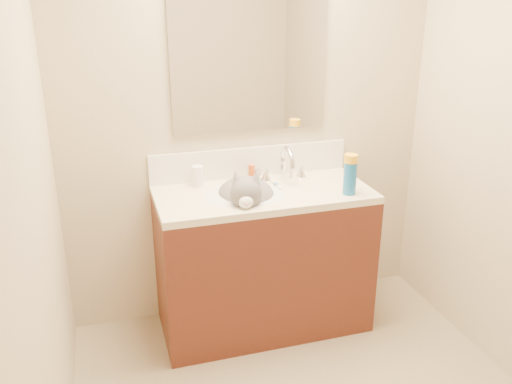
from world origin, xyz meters
TOP-DOWN VIEW (x-y plane):
  - room_shell at (0.00, 0.00)m, footprint 2.24×2.54m
  - vanity_cabinet at (0.00, 0.97)m, footprint 1.20×0.55m
  - counter_slab at (0.00, 0.97)m, footprint 1.20×0.55m
  - basin at (-0.12, 0.94)m, footprint 0.45×0.36m
  - faucet at (0.18, 1.11)m, footprint 0.28×0.20m
  - cat at (-0.11, 0.95)m, footprint 0.41×0.48m
  - backsplash at (0.00, 1.24)m, footprint 1.20×0.02m
  - mirror at (0.00, 1.24)m, footprint 0.90×0.02m
  - pill_bottle at (-0.33, 1.16)m, footprint 0.08×0.08m
  - pill_label at (-0.33, 1.16)m, footprint 0.07×0.07m
  - silver_jar at (0.02, 1.19)m, footprint 0.06×0.06m
  - amber_bottle at (-0.01, 1.17)m, footprint 0.04×0.04m
  - toothbrush at (0.10, 1.04)m, footprint 0.02×0.14m
  - toothbrush_head at (0.10, 1.04)m, footprint 0.02×0.03m
  - spray_can at (0.44, 0.80)m, footprint 0.08×0.08m
  - spray_cap at (0.44, 0.80)m, footprint 0.09×0.09m

SIDE VIEW (x-z plane):
  - vanity_cabinet at x=0.00m, z-range 0.00..0.82m
  - basin at x=-0.12m, z-range 0.72..0.86m
  - counter_slab at x=0.00m, z-range 0.82..0.86m
  - cat at x=-0.11m, z-range 0.67..1.01m
  - toothbrush at x=0.10m, z-range 0.86..0.87m
  - toothbrush_head at x=0.10m, z-range 0.86..0.88m
  - silver_jar at x=0.02m, z-range 0.86..0.92m
  - pill_label at x=-0.33m, z-range 0.89..0.92m
  - amber_bottle at x=-0.01m, z-range 0.86..0.96m
  - pill_bottle at x=-0.33m, z-range 0.86..0.98m
  - faucet at x=0.18m, z-range 0.84..1.05m
  - backsplash at x=0.00m, z-range 0.86..1.04m
  - spray_can at x=0.44m, z-range 0.86..1.06m
  - spray_cap at x=0.44m, z-range 1.04..1.08m
  - room_shell at x=0.00m, z-range 0.23..2.75m
  - mirror at x=0.00m, z-range 1.14..1.94m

